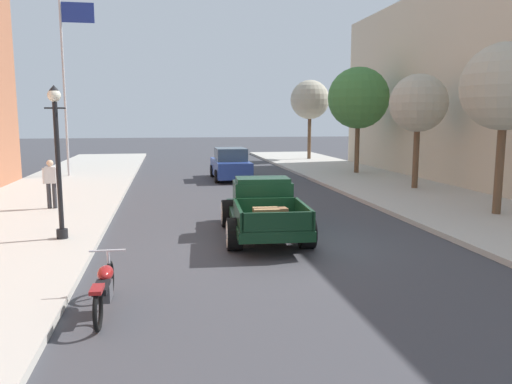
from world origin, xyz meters
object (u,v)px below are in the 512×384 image
street_lamp_near (57,151)px  flagpole (68,67)px  street_tree_second (418,104)px  street_tree_third (358,98)px  car_background_blue (230,165)px  pedestrian_sidewalk_left (51,181)px  street_tree_farthest (310,100)px  motorcycle_parked (104,287)px  street_tree_nearest (505,87)px  hotrod_truck_dark_green (263,207)px

street_lamp_near → flagpole: 15.11m
street_tree_second → street_tree_third: 6.31m
car_background_blue → street_tree_third: street_tree_third is taller
street_tree_third → street_lamp_near: bearing=-134.5°
pedestrian_sidewalk_left → street_tree_farthest: bearing=52.1°
flagpole → street_tree_third: size_ratio=1.58×
pedestrian_sidewalk_left → street_tree_third: 17.11m
motorcycle_parked → street_tree_second: bearing=45.6°
motorcycle_parked → pedestrian_sidewalk_left: pedestrian_sidewalk_left is taller
flagpole → street_tree_nearest: (15.30, -13.50, -1.63)m
street_tree_farthest → flagpole: bearing=-151.2°
pedestrian_sidewalk_left → street_tree_third: size_ratio=0.28×
hotrod_truck_dark_green → street_tree_third: size_ratio=0.86×
pedestrian_sidewalk_left → street_tree_second: 15.03m
pedestrian_sidewalk_left → street_tree_farthest: 23.65m
street_tree_nearest → street_tree_third: street_tree_third is taller
street_tree_nearest → street_tree_second: (0.30, 6.01, -0.34)m
hotrod_truck_dark_green → pedestrian_sidewalk_left: 7.81m
hotrod_truck_dark_green → flagpole: bearing=117.5°
street_tree_nearest → street_lamp_near: bearing=-175.4°
street_tree_second → street_tree_third: bearing=92.2°
street_tree_second → hotrod_truck_dark_green: bearing=-139.7°
street_tree_third → hotrod_truck_dark_green: bearing=-120.9°
pedestrian_sidewalk_left → flagpole: (-1.03, 9.99, 4.68)m
street_tree_nearest → street_tree_farthest: 21.99m
flagpole → hotrod_truck_dark_green: bearing=-62.5°
car_background_blue → street_tree_third: (7.20, 0.70, 3.49)m
pedestrian_sidewalk_left → hotrod_truck_dark_green: bearing=-34.3°
hotrod_truck_dark_green → street_tree_nearest: 8.57m
street_tree_third → street_tree_farthest: 9.68m
flagpole → street_tree_third: flagpole is taller
motorcycle_parked → flagpole: (-3.84, 19.47, 5.33)m
flagpole → street_tree_third: 15.48m
hotrod_truck_dark_green → motorcycle_parked: hotrod_truck_dark_green is taller
hotrod_truck_dark_green → motorcycle_parked: (-3.64, -5.09, -0.31)m
street_lamp_near → street_tree_farthest: bearing=60.2°
hotrod_truck_dark_green → pedestrian_sidewalk_left: (-6.45, 4.39, 0.33)m
street_tree_nearest → street_tree_second: 6.03m
car_background_blue → street_tree_second: size_ratio=0.88×
street_tree_farthest → street_tree_nearest: bearing=-90.3°
street_tree_nearest → motorcycle_parked: bearing=-152.5°
street_tree_nearest → street_tree_farthest: (0.10, 21.98, 0.35)m
street_tree_nearest → car_background_blue: bearing=121.6°
car_background_blue → street_tree_second: 9.79m
car_background_blue → street_tree_farthest: (7.24, 10.37, 3.72)m
street_tree_farthest → street_tree_second: bearing=-89.3°
pedestrian_sidewalk_left → flagpole: bearing=95.9°
street_tree_nearest → street_tree_third: (0.06, 12.31, 0.12)m
street_tree_nearest → street_tree_second: street_tree_nearest is taller
motorcycle_parked → street_tree_farthest: bearing=67.5°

